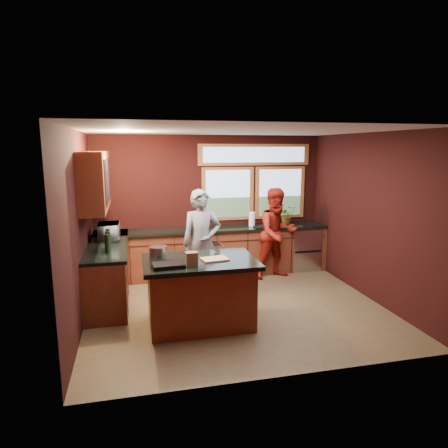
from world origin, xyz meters
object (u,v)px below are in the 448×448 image
object	(u,v)px
cutting_board	(215,259)
island	(200,292)
person_grey	(202,243)
person_red	(277,233)
stock_pot	(158,253)

from	to	relation	value
cutting_board	island	bearing A→B (deg)	165.96
island	person_grey	bearing A→B (deg)	78.86
island	person_grey	size ratio (longest dim) A/B	0.87
person_grey	person_red	distance (m)	1.65
person_grey	cutting_board	xyz separation A→B (m)	(-0.03, -1.21, 0.06)
island	cutting_board	distance (m)	0.52
island	person_red	xyz separation A→B (m)	(1.78, 1.74, 0.38)
cutting_board	stock_pot	xyz separation A→B (m)	(-0.75, 0.20, 0.08)
island	cutting_board	xyz separation A→B (m)	(0.20, -0.05, 0.48)
island	person_red	distance (m)	2.52
person_grey	stock_pot	size ratio (longest dim) A/B	7.45
island	stock_pot	bearing A→B (deg)	164.74
stock_pot	person_red	bearing A→B (deg)	34.38
person_red	stock_pot	world-z (taller)	person_red
stock_pot	person_grey	bearing A→B (deg)	52.44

